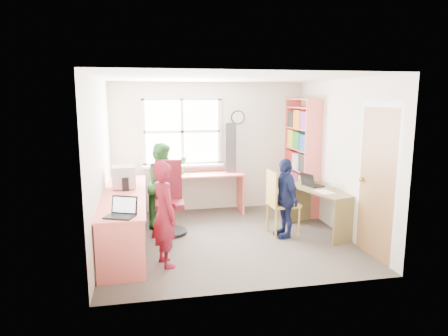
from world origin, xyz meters
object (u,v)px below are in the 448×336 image
Objects in this scene: l_desk at (138,220)px; person_navy at (285,198)px; laptop_left at (122,212)px; cd_tower at (231,148)px; laptop_right at (311,183)px; crt_monitor at (124,177)px; bookshelf at (301,159)px; wooden_chair at (279,200)px; potted_plant at (182,165)px; right_desk at (321,201)px; person_green at (164,185)px; swivel_chair at (169,202)px; person_red at (165,214)px.

person_navy reaches higher than l_desk.
laptop_left is 3.11m from cd_tower.
crt_monitor is at bearing 70.25° from laptop_right.
l_desk is 1.40× the size of bookshelf.
person_navy is (2.40, -0.52, -0.31)m from crt_monitor.
laptop_left is 1.06× the size of laptop_right.
bookshelf is at bearing 51.96° from wooden_chair.
bookshelf is at bearing 26.43° from l_desk.
l_desk is at bearing -114.03° from potted_plant.
laptop_left is 0.45× the size of cd_tower.
wooden_chair is 0.69m from laptop_right.
person_green reaches higher than right_desk.
wooden_chair is at bearing -86.26° from person_green.
laptop_right is (-0.20, -0.92, -0.25)m from bookshelf.
crt_monitor is at bearing -109.68° from person_navy.
swivel_chair is at bearing -114.60° from person_navy.
swivel_chair reaches higher than wooden_chair.
laptop_right is at bearing 95.50° from right_desk.
cd_tower is at bearing 113.85° from right_desk.
cd_tower reaches higher than laptop_left.
crt_monitor is at bearing 105.63° from l_desk.
laptop_left reaches higher than laptop_right.
person_green is (-2.44, 0.81, 0.19)m from right_desk.
potted_plant is 0.24× the size of person_red.
potted_plant reaches higher than wooden_chair.
person_green reaches higher than potted_plant.
laptop_left is at bearing -110.91° from potted_plant.
person_navy is (2.19, 0.22, 0.15)m from l_desk.
swivel_chair is at bearing 68.89° from laptop_right.
laptop_right is at bearing -75.20° from person_green.
right_desk is at bearing 91.11° from person_navy.
person_red is at bearing 48.24° from laptop_left.
potted_plant reaches higher than right_desk.
laptop_right is (2.28, -0.20, 0.25)m from swivel_chair.
crt_monitor is 0.26× the size of person_green.
person_navy is at bearing -85.46° from person_red.
wooden_chair is at bearing 163.55° from right_desk.
right_desk is at bearing -3.07° from wooden_chair.
bookshelf is 5.49× the size of laptop_right.
person_green is 1.14× the size of person_navy.
l_desk is 2.82m from laptop_right.
crt_monitor is 1.38m from potted_plant.
cd_tower is 0.67× the size of person_red.
swivel_chair is 0.85× the size of person_red.
l_desk is at bearing -170.98° from person_green.
crt_monitor is (-0.21, 0.75, 0.47)m from l_desk.
laptop_right is at bearing -31.41° from cd_tower.
person_red is at bearing 97.55° from laptop_right.
wooden_chair is at bearing 93.94° from laptop_right.
potted_plant is (-1.99, 1.16, 0.17)m from laptop_right.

